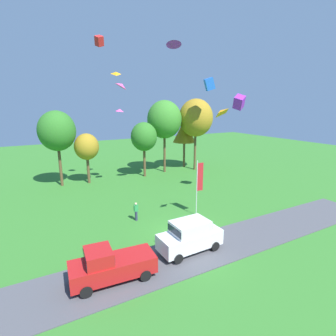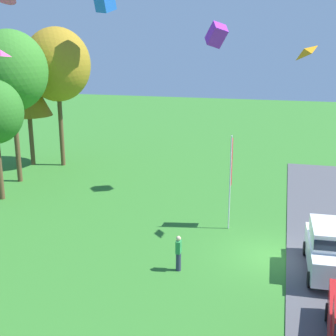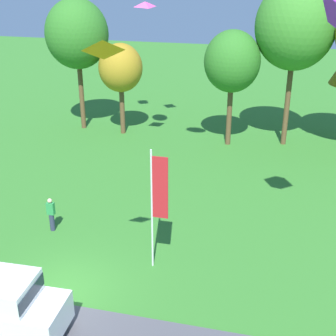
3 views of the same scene
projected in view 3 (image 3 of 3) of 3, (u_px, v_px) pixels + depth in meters
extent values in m
plane|color=#337528|center=(64.00, 290.00, 18.48)|extent=(120.00, 120.00, 0.00)
cube|color=white|center=(0.00, 311.00, 15.98)|extent=(4.65, 2.03, 1.10)
cylinder|color=black|center=(55.00, 313.00, 16.71)|extent=(0.69, 0.26, 0.68)
cylinder|color=#2D334C|center=(52.00, 222.00, 22.43)|extent=(0.24, 0.24, 0.88)
cube|color=#2D8E47|center=(51.00, 209.00, 22.12)|extent=(0.36, 0.22, 0.60)
sphere|color=beige|center=(50.00, 201.00, 21.95)|extent=(0.22, 0.22, 0.22)
cylinder|color=brown|center=(82.00, 96.00, 35.41)|extent=(0.36, 0.36, 5.05)
ellipsoid|color=#2D7023|center=(77.00, 34.00, 33.55)|extent=(4.54, 4.54, 5.00)
cylinder|color=brown|center=(122.00, 110.00, 34.61)|extent=(0.36, 0.36, 3.50)
ellipsoid|color=olive|center=(121.00, 68.00, 33.33)|extent=(3.15, 3.15, 3.47)
cylinder|color=brown|center=(229.00, 116.00, 32.36)|extent=(0.36, 0.36, 4.15)
ellipsoid|color=#2D7023|center=(232.00, 61.00, 30.83)|extent=(3.73, 3.73, 4.11)
cylinder|color=brown|center=(287.00, 104.00, 32.07)|extent=(0.36, 0.36, 5.76)
ellipsoid|color=#387F28|center=(296.00, 26.00, 29.94)|extent=(5.18, 5.18, 5.70)
cylinder|color=silver|center=(152.00, 211.00, 18.89)|extent=(0.08, 0.08, 5.34)
cube|color=red|center=(160.00, 188.00, 18.38)|extent=(0.64, 0.04, 2.67)
pyramid|color=orange|center=(103.00, 46.00, 13.12)|extent=(1.15, 1.17, 0.73)
pyramid|color=#EA4C9E|center=(145.00, 4.00, 26.74)|extent=(1.32, 1.29, 0.38)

